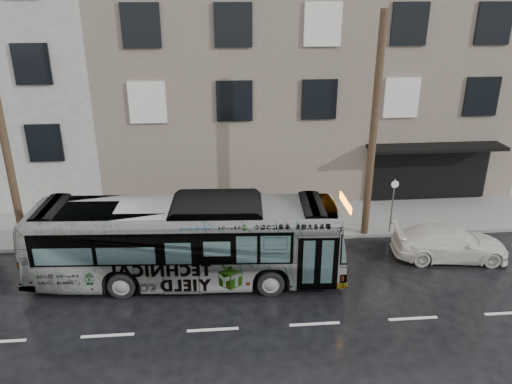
% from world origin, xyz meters
% --- Properties ---
extents(ground, '(120.00, 120.00, 0.00)m').
position_xyz_m(ground, '(0.00, 0.00, 0.00)').
color(ground, black).
rests_on(ground, ground).
extents(sidewalk, '(90.00, 3.60, 0.15)m').
position_xyz_m(sidewalk, '(0.00, 4.90, 0.07)').
color(sidewalk, gray).
rests_on(sidewalk, ground).
extents(building_taupe, '(20.00, 12.00, 11.00)m').
position_xyz_m(building_taupe, '(5.00, 12.70, 5.50)').
color(building_taupe, gray).
rests_on(building_taupe, ground).
extents(utility_pole_front, '(0.30, 0.30, 9.00)m').
position_xyz_m(utility_pole_front, '(6.50, 3.30, 4.65)').
color(utility_pole_front, '#4E3B27').
rests_on(utility_pole_front, sidewalk).
extents(utility_pole_rear, '(0.30, 0.30, 9.00)m').
position_xyz_m(utility_pole_rear, '(-7.50, 3.30, 4.65)').
color(utility_pole_rear, '#4E3B27').
rests_on(utility_pole_rear, sidewalk).
extents(sign_post, '(0.06, 0.06, 2.40)m').
position_xyz_m(sign_post, '(7.60, 3.30, 1.35)').
color(sign_post, slate).
rests_on(sign_post, sidewalk).
extents(bus, '(11.21, 3.27, 3.08)m').
position_xyz_m(bus, '(-0.84, 0.54, 1.54)').
color(bus, '#B2B2B2').
rests_on(bus, ground).
extents(white_sedan, '(4.56, 2.28, 1.27)m').
position_xyz_m(white_sedan, '(9.25, 1.21, 0.64)').
color(white_sedan, silver).
rests_on(white_sedan, ground).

